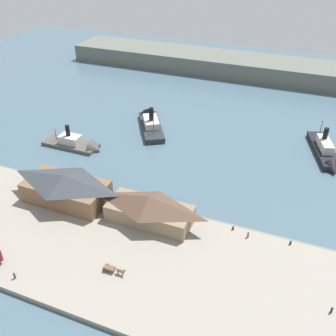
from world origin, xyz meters
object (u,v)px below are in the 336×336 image
mooring_post_east (290,243)px  ferry_approaching_east (150,122)px  pedestrian_standing_center (14,276)px  mooring_post_west (233,228)px  horse_cart (114,269)px  ferry_moored_west (326,153)px  ferry_shed_west_terminal (150,208)px  pedestrian_by_tram (248,235)px  ferry_shed_customs_shed (66,188)px  pedestrian_near_cart (332,310)px  ferry_outer_harbor (79,145)px

mooring_post_east → ferry_approaching_east: (-56.00, 45.81, -0.16)m
pedestrian_standing_center → mooring_post_west: (38.34, 31.78, -0.35)m
horse_cart → ferry_moored_west: bearing=60.7°
ferry_shed_west_terminal → pedestrian_by_tram: bearing=7.0°
horse_cart → pedestrian_standing_center: 20.53m
pedestrian_standing_center → ferry_shed_customs_shed: bearing=101.4°
ferry_shed_west_terminal → mooring_post_west: 20.71m
horse_cart → mooring_post_east: bearing=34.1°
horse_cart → pedestrian_near_cart: (42.94, 6.72, -0.20)m
ferry_shed_customs_shed → pedestrian_by_tram: 47.86m
ferry_shed_customs_shed → pedestrian_by_tram: (47.62, 3.60, -3.13)m
ferry_shed_customs_shed → ferry_approaching_east: (1.16, 50.76, -3.65)m
ferry_shed_west_terminal → ferry_approaching_east: (-22.57, 50.08, -3.41)m
horse_cart → ferry_outer_harbor: 58.34m
mooring_post_west → mooring_post_east: same height
ferry_approaching_east → pedestrian_near_cart: bearing=-43.3°
pedestrian_by_tram → ferry_approaching_east: 66.21m
horse_cart → mooring_post_west: size_ratio=6.00×
ferry_shed_west_terminal → pedestrian_near_cart: bearing=-15.2°
ferry_shed_west_terminal → horse_cart: (0.04, -18.37, -2.76)m
horse_cart → ferry_moored_west: size_ratio=0.21×
ferry_shed_customs_shed → mooring_post_east: (57.17, 4.96, -3.49)m
ferry_shed_west_terminal → pedestrian_standing_center: (-18.33, -27.54, -2.90)m
pedestrian_by_tram → ferry_approaching_east: bearing=134.6°
ferry_outer_harbor → mooring_post_east: bearing=-17.1°
pedestrian_by_tram → ferry_outer_harbor: 65.81m
mooring_post_west → ferry_moored_west: ferry_moored_west is taller
horse_cart → pedestrian_standing_center: horse_cart is taller
ferry_shed_west_terminal → ferry_outer_harbor: ferry_shed_west_terminal is taller
ferry_shed_west_terminal → pedestrian_by_tram: ferry_shed_west_terminal is taller
ferry_shed_customs_shed → ferry_moored_west: bearing=39.3°
pedestrian_near_cart → ferry_outer_harbor: size_ratio=0.08×
mooring_post_east → ferry_approaching_east: 72.35m
pedestrian_by_tram → pedestrian_standing_center: pedestrian_by_tram is taller
pedestrian_by_tram → ferry_outer_harbor: size_ratio=0.09×
pedestrian_by_tram → ferry_approaching_east: ferry_approaching_east is taller
horse_cart → mooring_post_west: (19.97, 22.62, -0.49)m
mooring_post_west → ferry_outer_harbor: (-57.70, 21.86, -0.51)m
ferry_approaching_east → ferry_moored_west: ferry_approaching_east is taller
ferry_shed_west_terminal → ferry_approaching_east: bearing=114.3°
ferry_shed_west_terminal → horse_cart: 18.58m
ferry_shed_west_terminal → ferry_shed_customs_shed: bearing=-178.4°
pedestrian_standing_center → ferry_outer_harbor: ferry_outer_harbor is taller
horse_cart → pedestrian_standing_center: size_ratio=3.08×
ferry_shed_customs_shed → ferry_shed_west_terminal: (23.73, 0.68, -0.24)m
pedestrian_by_tram → pedestrian_standing_center: 52.06m
pedestrian_near_cart → pedestrian_standing_center: pedestrian_standing_center is taller
pedestrian_standing_center → ferry_moored_west: bearing=53.8°
ferry_shed_west_terminal → mooring_post_east: ferry_shed_west_terminal is taller
ferry_shed_west_terminal → horse_cart: size_ratio=3.96×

